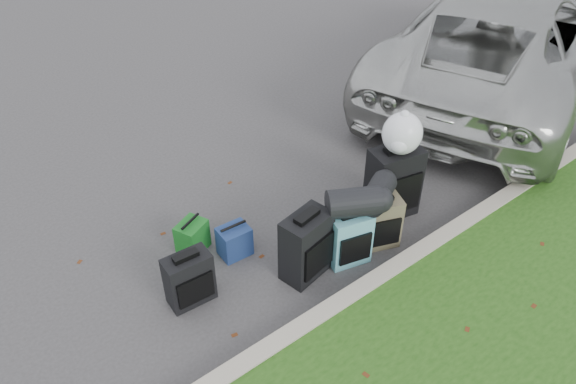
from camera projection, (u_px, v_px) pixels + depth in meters
ground at (306, 237)px, 6.17m from camera, size 120.00×120.00×0.00m
curb at (371, 285)px, 5.50m from camera, size 120.00×0.18×0.15m
suv at (498, 39)px, 8.44m from camera, size 6.47×4.73×1.63m
suitcase_small_black at (189, 279)px, 5.30m from camera, size 0.46×0.27×0.55m
suitcase_large_black_left at (306, 246)px, 5.53m from camera, size 0.55×0.39×0.73m
suitcase_olive at (379, 222)px, 5.92m from camera, size 0.50×0.41×0.59m
suitcase_teal at (349, 238)px, 5.71m from camera, size 0.47×0.35×0.60m
suitcase_large_black_right at (393, 182)px, 6.26m from camera, size 0.63×0.46×0.85m
tote_green at (192, 237)px, 5.91m from camera, size 0.38×0.35×0.35m
tote_navy at (234, 241)px, 5.87m from camera, size 0.33×0.27×0.34m
duffel_left at (378, 194)px, 5.61m from camera, size 0.55×0.44×0.26m
duffel_right at (354, 202)px, 5.46m from camera, size 0.60×0.51×0.29m
trash_bag at (402, 133)px, 5.86m from camera, size 0.44×0.44×0.44m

